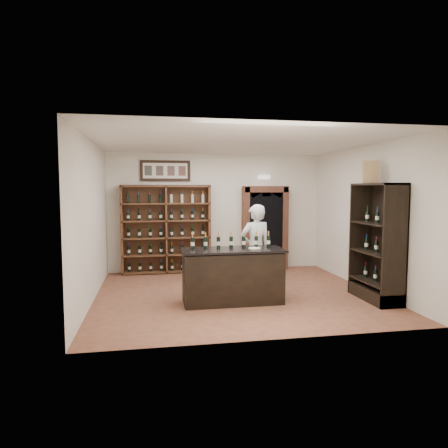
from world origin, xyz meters
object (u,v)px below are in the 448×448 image
Objects in this scene: tasting_counter at (233,276)px; shopkeeper at (255,248)px; counter_bottle_0 at (193,243)px; side_cabinet at (378,260)px; wine_shelf at (166,229)px; wine_crate at (371,172)px.

shopkeeper is at bearing 48.39° from tasting_counter.
counter_bottle_0 is 3.49m from side_cabinet.
tasting_counter is (1.10, -2.93, -0.61)m from wine_shelf.
wine_shelf is 1.00× the size of side_cabinet.
side_cabinet is (3.44, -0.44, -0.35)m from counter_bottle_0.
wine_shelf reaches higher than counter_bottle_0.
wine_crate is (3.40, -0.20, 1.31)m from counter_bottle_0.
side_cabinet is 1.68m from wine_crate.
tasting_counter is 0.85× the size of side_cabinet.
wine_crate is at bearing -3.33° from counter_bottle_0.
wine_crate is (-0.05, 0.24, 1.66)m from side_cabinet.
counter_bottle_0 is at bearing 172.70° from side_cabinet.
side_cabinet is at bearing -6.28° from tasting_counter.
side_cabinet is 1.23× the size of shopkeeper.
wine_crate is (2.06, -0.75, 1.52)m from shopkeeper.
wine_shelf is 4.99m from wine_crate.
tasting_counter is 2.75m from side_cabinet.
shopkeeper reaches higher than counter_bottle_0.
counter_bottle_0 is 3.64m from wine_crate.
side_cabinet is 5.14× the size of wine_crate.
side_cabinet is (3.82, -3.23, -0.35)m from wine_shelf.
wine_crate reaches higher than tasting_counter.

